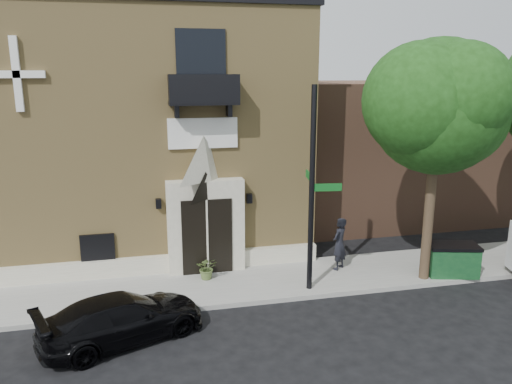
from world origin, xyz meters
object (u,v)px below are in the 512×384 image
fire_hydrant (449,262)px  dumpster (452,259)px  street_sign (312,190)px  black_sedan (123,318)px  pedestrian_near (339,244)px

fire_hydrant → dumpster: dumpster is taller
street_sign → black_sedan: bearing=-155.6°
dumpster → pedestrian_near: bearing=174.1°
black_sedan → dumpster: bearing=-103.3°
fire_hydrant → dumpster: (0.06, -0.08, 0.12)m
street_sign → dumpster: bearing=7.2°
dumpster → black_sedan: bearing=-156.6°
street_sign → pedestrian_near: (1.49, 1.28, -2.28)m
black_sedan → street_sign: street_sign is taller
black_sedan → street_sign: size_ratio=0.67×
street_sign → pedestrian_near: size_ratio=3.45×
street_sign → fire_hydrant: bearing=8.1°
fire_hydrant → pedestrian_near: 3.74m
fire_hydrant → street_sign: bearing=-179.7°
street_sign → dumpster: size_ratio=3.48×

